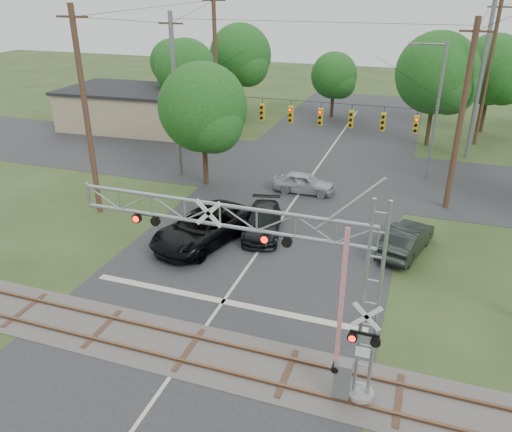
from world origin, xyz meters
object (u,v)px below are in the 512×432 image
(crossing_gantry, at_px, (275,269))
(traffic_signal_span, at_px, (319,110))
(car_dark, at_px, (263,222))
(commercial_building, at_px, (148,109))
(sedan_silver, at_px, (304,183))
(streetlight, at_px, (435,105))
(pickup_black, at_px, (203,227))

(crossing_gantry, distance_m, traffic_signal_span, 18.59)
(car_dark, xyz_separation_m, commercial_building, (-18.04, 18.37, 1.21))
(sedan_silver, distance_m, commercial_building, 22.02)
(car_dark, relative_size, sedan_silver, 1.19)
(car_dark, height_order, streetlight, streetlight)
(traffic_signal_span, relative_size, sedan_silver, 4.62)
(crossing_gantry, xyz_separation_m, traffic_signal_span, (-2.71, 18.36, 1.02))
(traffic_signal_span, height_order, pickup_black, traffic_signal_span)
(crossing_gantry, xyz_separation_m, pickup_black, (-6.80, 8.86, -3.71))
(traffic_signal_span, xyz_separation_m, pickup_black, (-4.09, -9.50, -4.72))
(pickup_black, height_order, commercial_building, commercial_building)
(car_dark, relative_size, streetlight, 0.51)
(car_dark, bearing_deg, streetlight, 43.04)
(commercial_building, height_order, streetlight, streetlight)
(crossing_gantry, bearing_deg, car_dark, 110.27)
(sedan_silver, height_order, streetlight, streetlight)
(pickup_black, bearing_deg, car_dark, 54.06)
(crossing_gantry, bearing_deg, sedan_silver, 100.69)
(pickup_black, xyz_separation_m, commercial_building, (-15.30, 20.51, 1.02))
(commercial_building, bearing_deg, streetlight, -15.67)
(car_dark, bearing_deg, commercial_building, 121.58)
(traffic_signal_span, bearing_deg, commercial_building, 150.41)
(traffic_signal_span, bearing_deg, sedan_silver, -142.43)
(traffic_signal_span, distance_m, pickup_black, 11.37)
(commercial_building, bearing_deg, sedan_silver, -34.88)
(sedan_silver, relative_size, commercial_building, 0.25)
(crossing_gantry, xyz_separation_m, sedan_silver, (-3.37, 17.86, -3.90))
(pickup_black, xyz_separation_m, streetlight, (11.22, 14.69, 4.49))
(sedan_silver, bearing_deg, streetlight, -55.46)
(sedan_silver, bearing_deg, crossing_gantry, -170.96)
(pickup_black, xyz_separation_m, car_dark, (2.74, 2.15, -0.19))
(sedan_silver, xyz_separation_m, streetlight, (7.79, 5.70, 4.69))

